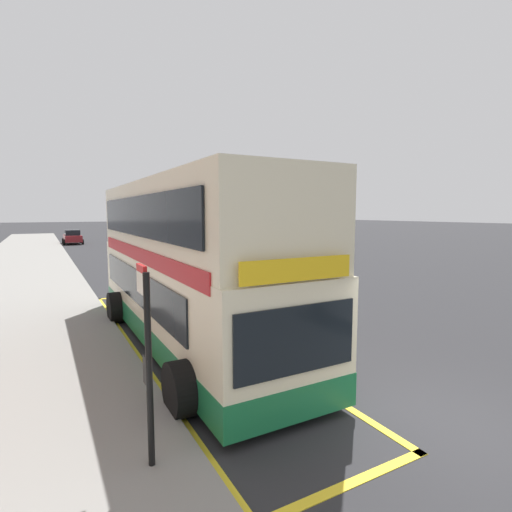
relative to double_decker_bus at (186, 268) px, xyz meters
The scene contains 8 objects.
ground_plane 25.58m from the double_decker_bus, 84.47° to the left, with size 260.00×260.00×0.00m, color #28282B.
pavement_near 25.86m from the double_decker_bus, 100.15° to the left, with size 6.00×76.00×0.14m, color gray.
double_decker_bus is the anchor object (origin of this frame).
bus_bay_markings 2.06m from the double_decker_bus, 111.05° to the left, with size 2.99×13.64×0.01m.
bus_stop_sign 5.56m from the double_decker_bus, 114.06° to the right, with size 0.09×0.51×2.75m.
parked_car_black_ahead 11.71m from the double_decker_bus, 63.06° to the left, with size 2.09×4.20×1.62m.
parked_car_maroon_distant 38.96m from the double_decker_bus, 90.40° to the left, with size 2.09×4.20×1.62m.
parked_car_teal_kerbside 41.52m from the double_decker_bus, 80.24° to the left, with size 2.09×4.20×1.62m.
Camera 1 is at (-5.89, -3.61, 3.59)m, focal length 27.42 mm.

